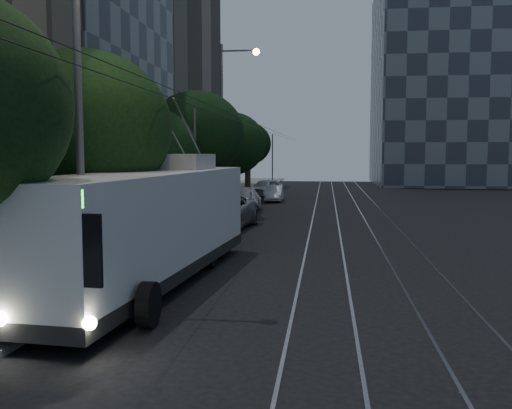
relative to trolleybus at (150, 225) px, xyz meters
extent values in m
plane|color=black|center=(4.10, 1.04, -1.77)|extent=(120.00, 120.00, 0.00)
cube|color=gray|center=(-3.40, 21.04, -1.69)|extent=(5.00, 90.00, 0.15)
cube|color=gray|center=(4.38, 21.04, -1.76)|extent=(0.08, 90.00, 0.02)
cube|color=gray|center=(5.82, 21.04, -1.76)|extent=(0.08, 90.00, 0.02)
cube|color=gray|center=(7.38, 21.04, -1.76)|extent=(0.08, 90.00, 0.02)
cube|color=gray|center=(8.82, 21.04, -1.76)|extent=(0.08, 90.00, 0.02)
cylinder|color=black|center=(0.25, 21.04, 3.83)|extent=(0.02, 90.00, 0.02)
cylinder|color=black|center=(0.95, 21.04, 3.83)|extent=(0.02, 90.00, 0.02)
cylinder|color=slate|center=(-1.20, 11.04, 1.23)|extent=(0.14, 0.14, 6.00)
cylinder|color=slate|center=(-1.20, 31.04, 1.23)|extent=(0.14, 0.14, 6.00)
cylinder|color=slate|center=(-1.20, 51.04, 1.23)|extent=(0.14, 0.14, 6.00)
cube|color=#373B46|center=(-14.90, 23.04, 11.23)|extent=(14.00, 18.00, 26.00)
cube|color=gray|center=(-14.90, 43.04, 15.23)|extent=(14.00, 22.00, 34.00)
cube|color=#373B46|center=(22.10, 56.04, 10.23)|extent=(22.00, 18.00, 24.00)
cube|color=silver|center=(0.00, -0.17, 0.07)|extent=(3.63, 12.59, 2.95)
cube|color=black|center=(0.00, -0.17, -1.25)|extent=(3.68, 12.63, 0.36)
cube|color=black|center=(0.00, 0.34, 0.20)|extent=(3.48, 10.02, 1.09)
cube|color=black|center=(0.00, -6.35, 0.36)|extent=(2.34, 0.27, 1.35)
cube|color=black|center=(0.00, 6.01, 0.30)|extent=(2.14, 0.25, 1.03)
cube|color=#28F32F|center=(0.00, -6.35, 1.29)|extent=(1.66, 0.19, 0.33)
cube|color=#98989A|center=(0.00, 2.93, 1.80)|extent=(2.42, 2.45, 0.52)
sphere|color=white|center=(0.88, -6.40, -0.99)|extent=(0.27, 0.27, 0.27)
cylinder|color=slate|center=(-0.31, 4.02, 2.74)|extent=(0.06, 4.68, 2.24)
cylinder|color=slate|center=(0.31, 4.02, 2.74)|extent=(0.06, 4.68, 2.24)
cylinder|color=black|center=(-1.27, -4.15, -1.25)|extent=(0.31, 1.03, 1.03)
cylinder|color=black|center=(1.27, -4.15, -1.25)|extent=(0.31, 1.03, 1.03)
cylinder|color=black|center=(-1.27, 2.56, -1.25)|extent=(0.31, 1.03, 1.03)
cylinder|color=black|center=(1.27, 2.56, -1.25)|extent=(0.31, 1.03, 1.03)
cylinder|color=black|center=(-1.27, 4.55, -1.25)|extent=(0.31, 1.03, 1.03)
cylinder|color=black|center=(1.27, 4.55, -1.25)|extent=(0.31, 1.03, 1.03)
imported|color=#95969C|center=(-0.20, 12.09, -0.90)|extent=(3.57, 6.55, 1.74)
imported|color=#B8B8BD|center=(-0.20, 19.36, -0.98)|extent=(2.01, 4.69, 1.58)
imported|color=silver|center=(-0.20, 20.54, -1.00)|extent=(2.41, 5.36, 1.52)
imported|color=white|center=(1.05, 28.89, -1.15)|extent=(1.36, 3.74, 1.23)
imported|color=white|center=(-0.20, 34.15, -1.00)|extent=(3.16, 4.83, 1.53)
cylinder|color=black|center=(-2.43, 1.22, -0.46)|extent=(0.44, 0.44, 2.62)
ellipsoid|color=black|center=(-2.43, 1.22, 2.89)|extent=(5.44, 5.44, 4.90)
cylinder|color=black|center=(-2.90, 9.04, -0.63)|extent=(0.44, 0.44, 2.28)
ellipsoid|color=black|center=(-2.90, 9.04, 2.19)|extent=(4.47, 4.47, 4.02)
cylinder|color=black|center=(-2.54, 17.20, -0.37)|extent=(0.44, 0.44, 2.79)
ellipsoid|color=black|center=(-2.54, 17.20, 3.18)|extent=(5.74, 5.74, 5.17)
cylinder|color=black|center=(-2.40, 28.55, -0.53)|extent=(0.44, 0.44, 2.47)
ellipsoid|color=black|center=(-2.40, 28.55, 2.80)|extent=(5.57, 5.57, 5.02)
cylinder|color=black|center=(-2.40, 38.05, -0.27)|extent=(0.44, 0.44, 2.99)
ellipsoid|color=black|center=(-2.40, 38.05, 2.94)|extent=(4.59, 4.59, 4.13)
cylinder|color=slate|center=(-1.10, -2.19, 3.78)|extent=(0.20, 0.20, 11.10)
cylinder|color=slate|center=(-1.70, 20.95, 3.67)|extent=(0.20, 0.20, 10.87)
cylinder|color=slate|center=(-0.50, 20.95, 8.67)|extent=(2.39, 0.12, 0.12)
sphere|color=#E3B57D|center=(0.58, 20.95, 8.56)|extent=(0.44, 0.44, 0.44)
camera|label=1|loc=(5.15, -16.12, 2.12)|focal=40.00mm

